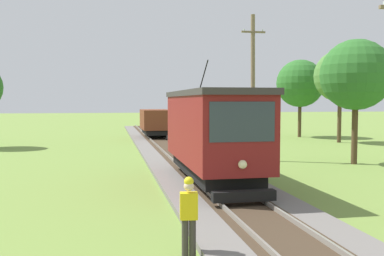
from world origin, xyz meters
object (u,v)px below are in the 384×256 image
track_worker (189,213)px  tree_horizon (340,76)px  tree_right_far (300,84)px  red_tram (212,131)px  utility_pole_mid (253,86)px  gravel_pile (206,129)px  freight_car (155,122)px  tree_right_near (356,75)px

track_worker → tree_horizon: bearing=-28.8°
tree_horizon → tree_right_far: bearing=98.2°
red_tram → track_worker: size_ratio=4.79×
red_tram → utility_pole_mid: (4.04, 6.97, 2.06)m
red_tram → gravel_pile: 24.88m
gravel_pile → tree_right_far: tree_right_far is taller
red_tram → tree_horizon: size_ratio=1.13×
tree_horizon → utility_pole_mid: bearing=-139.5°
tree_right_far → freight_car: bearing=179.4°
red_tram → tree_right_near: (8.96, 4.50, 2.60)m
red_tram → utility_pole_mid: 8.31m
red_tram → tree_right_near: 10.36m
freight_car → gravel_pile: (5.23, 2.47, -0.87)m
utility_pole_mid → red_tram: bearing=-120.1°
tree_right_far → track_worker: bearing=-118.6°
tree_right_near → tree_horizon: 12.69m
track_worker → tree_right_far: 33.75m
utility_pole_mid → tree_right_far: size_ratio=1.14×
tree_right_far → tree_horizon: 5.84m
utility_pole_mid → gravel_pile: 17.71m
freight_car → tree_horizon: 16.13m
gravel_pile → tree_horizon: bearing=-42.1°
freight_car → utility_pole_mid: bearing=-74.8°
utility_pole_mid → gravel_pile: size_ratio=3.91×
utility_pole_mid → tree_right_near: 5.54m
red_tram → gravel_pile: red_tram is taller
red_tram → tree_right_near: size_ratio=1.27×
track_worker → red_tram: bearing=-10.3°
utility_pole_mid → tree_right_far: 17.59m
freight_car → tree_horizon: (14.50, -5.91, 3.87)m
tree_right_near → tree_right_far: size_ratio=0.92×
red_tram → gravel_pile: (5.22, 24.28, -1.51)m
tree_right_near → utility_pole_mid: bearing=153.3°
red_tram → track_worker: red_tram is taller
freight_car → tree_horizon: size_ratio=0.69×
utility_pole_mid → tree_right_near: bearing=-26.7°
red_tram → track_worker: (-2.37, -7.75, -1.21)m
freight_car → tree_right_near: tree_right_near is taller
tree_horizon → gravel_pile: bearing=137.9°
freight_car → red_tram: bearing=-90.0°
tree_right_near → tree_horizon: size_ratio=0.89×
gravel_pile → tree_right_near: bearing=-79.3°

